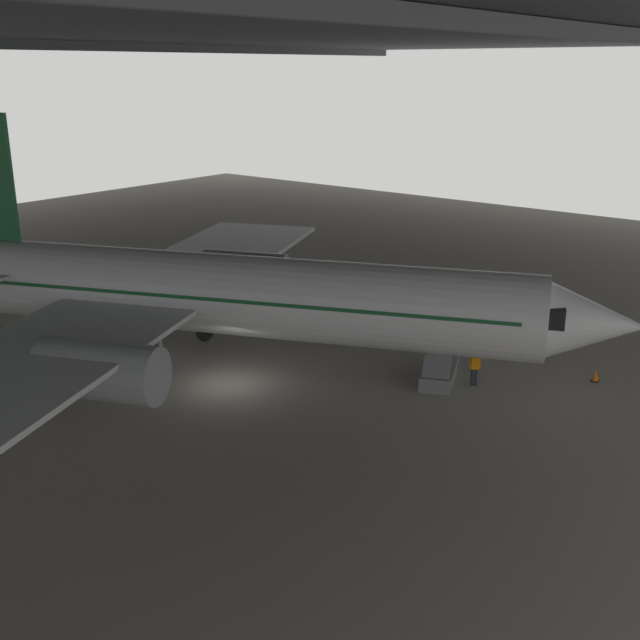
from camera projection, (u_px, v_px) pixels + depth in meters
The scene contains 7 objects.
ground_plane at pixel (228, 385), 37.13m from camera, with size 110.00×110.00×0.00m, color gray.
hangar_structure at pixel (24, 16), 39.93m from camera, with size 121.00×99.00×17.60m.
airplane_main at pixel (223, 294), 39.05m from camera, with size 37.76×37.79×12.27m.
boarding_stairs at pixel (440, 364), 37.79m from camera, with size 4.57×2.99×4.83m.
crew_worker_by_stairs at pixel (475, 367), 36.90m from camera, with size 0.40×0.44×1.63m.
traffic_cone_orange at pixel (596, 375), 37.55m from camera, with size 0.36×0.36×0.60m.
baggage_tug at pixel (121, 298), 49.24m from camera, with size 1.95×2.49×0.90m.
Camera 1 is at (-24.17, -24.76, 14.51)m, focal length 43.68 mm.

